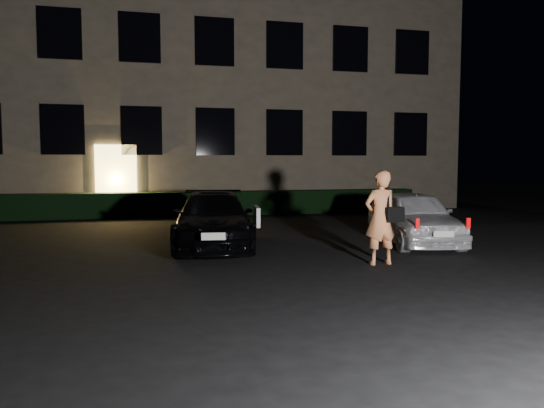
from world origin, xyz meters
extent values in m
plane|color=black|center=(0.00, 0.00, 0.00)|extent=(80.00, 80.00, 0.00)
cube|color=brown|center=(0.00, 15.00, 6.00)|extent=(20.00, 8.00, 12.00)
cube|color=#FED36B|center=(-3.50, 10.94, 1.25)|extent=(1.40, 0.10, 2.50)
cube|color=black|center=(-5.20, 10.94, 3.00)|extent=(1.40, 0.10, 1.70)
cube|color=black|center=(-2.60, 10.94, 3.00)|extent=(1.40, 0.10, 1.70)
cube|color=black|center=(0.00, 10.94, 3.00)|extent=(1.40, 0.10, 1.70)
cube|color=black|center=(2.60, 10.94, 3.00)|extent=(1.40, 0.10, 1.70)
cube|color=black|center=(5.20, 10.94, 3.00)|extent=(1.40, 0.10, 1.70)
cube|color=black|center=(7.80, 10.94, 3.00)|extent=(1.40, 0.10, 1.70)
cube|color=black|center=(-5.20, 10.94, 6.20)|extent=(1.40, 0.10, 1.70)
cube|color=black|center=(-2.60, 10.94, 6.20)|extent=(1.40, 0.10, 1.70)
cube|color=black|center=(0.00, 10.94, 6.20)|extent=(1.40, 0.10, 1.70)
cube|color=black|center=(2.60, 10.94, 6.20)|extent=(1.40, 0.10, 1.70)
cube|color=black|center=(5.20, 10.94, 6.20)|extent=(1.40, 0.10, 1.70)
cube|color=black|center=(7.80, 10.94, 6.20)|extent=(1.40, 0.10, 1.70)
cube|color=black|center=(0.00, 10.50, 0.42)|extent=(15.00, 0.70, 0.85)
imported|color=black|center=(-1.07, 3.53, 0.61)|extent=(2.26, 4.40, 1.22)
cube|color=white|center=(-0.26, 2.64, 0.76)|extent=(0.19, 0.88, 0.41)
cube|color=silver|center=(-1.36, 1.36, 0.53)|extent=(0.45, 0.10, 0.14)
imported|color=silver|center=(3.51, 2.78, 0.63)|extent=(2.10, 3.88, 1.25)
cube|color=red|center=(2.69, 1.14, 0.68)|extent=(0.08, 0.06, 0.21)
cube|color=red|center=(3.72, 0.96, 0.68)|extent=(0.08, 0.06, 0.21)
cube|color=silver|center=(3.20, 1.01, 0.48)|extent=(0.42, 0.11, 0.12)
imported|color=#FF955A|center=(1.66, 0.67, 0.88)|extent=(0.68, 0.48, 1.75)
cube|color=black|center=(1.89, 0.57, 0.94)|extent=(0.37, 0.19, 0.28)
cube|color=black|center=(1.77, 0.60, 1.34)|extent=(0.05, 0.06, 0.54)
camera|label=1|loc=(-2.64, -8.35, 1.92)|focal=35.00mm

